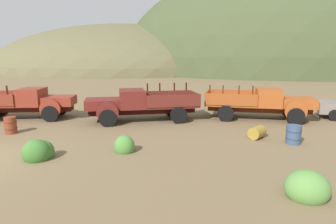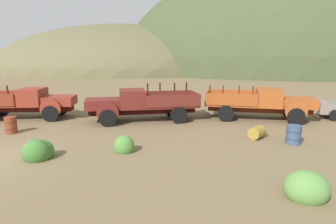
{
  "view_description": "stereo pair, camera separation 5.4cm",
  "coord_description": "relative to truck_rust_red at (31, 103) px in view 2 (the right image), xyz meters",
  "views": [
    {
      "loc": [
        7.97,
        -9.19,
        3.79
      ],
      "look_at": [
        6.6,
        5.04,
        1.0
      ],
      "focal_mm": 30.27,
      "sensor_mm": 36.0,
      "label": 1
    },
    {
      "loc": [
        8.03,
        -9.19,
        3.79
      ],
      "look_at": [
        6.6,
        5.04,
        1.0
      ],
      "focal_mm": 30.27,
      "sensor_mm": 36.0,
      "label": 2
    }
  ],
  "objects": [
    {
      "name": "bush_front_right",
      "position": [
        4.33,
        -6.77,
        -0.74
      ],
      "size": [
        1.08,
        1.07,
        1.0
      ],
      "color": "#3D702D",
      "rests_on": "ground"
    },
    {
      "name": "hill_far_left",
      "position": [
        -10.8,
        69.92,
        -1.0
      ],
      "size": [
        73.09,
        76.19,
        25.93
      ],
      "primitive_type": "ellipsoid",
      "color": "brown",
      "rests_on": "ground"
    },
    {
      "name": "truck_oxblood",
      "position": [
        6.61,
        -0.1,
        0.02
      ],
      "size": [
        6.89,
        3.92,
        2.16
      ],
      "rotation": [
        0.0,
        0.0,
        3.43
      ],
      "color": "black",
      "rests_on": "ground"
    },
    {
      "name": "oil_drum_tipped",
      "position": [
        13.1,
        -3.17,
        -0.71
      ],
      "size": [
        0.95,
        1.0,
        0.57
      ],
      "color": "olive",
      "rests_on": "ground"
    },
    {
      "name": "truck_oxide_orange",
      "position": [
        14.5,
        1.19,
        0.01
      ],
      "size": [
        6.6,
        3.13,
        2.16
      ],
      "rotation": [
        0.0,
        0.0,
        -0.12
      ],
      "color": "#51220D",
      "rests_on": "ground"
    },
    {
      "name": "truck_rust_red",
      "position": [
        0.0,
        0.0,
        0.0
      ],
      "size": [
        6.41,
        3.09,
        2.16
      ],
      "rotation": [
        0.0,
        0.0,
        0.17
      ],
      "color": "#42140D",
      "rests_on": "ground"
    },
    {
      "name": "oil_drum_by_truck",
      "position": [
        0.97,
        -3.46,
        -0.57
      ],
      "size": [
        0.61,
        0.61,
        0.85
      ],
      "color": "brown",
      "rests_on": "ground"
    },
    {
      "name": "bush_front_left",
      "position": [
        13.26,
        -8.86,
        -0.75
      ],
      "size": [
        1.21,
        1.16,
        1.0
      ],
      "color": "#5B8E42",
      "rests_on": "ground"
    },
    {
      "name": "bush_between_trucks",
      "position": [
        7.32,
        -5.69,
        -0.78
      ],
      "size": [
        0.84,
        0.75,
        0.9
      ],
      "color": "#4C8438",
      "rests_on": "ground"
    },
    {
      "name": "oil_drum_foreground",
      "position": [
        14.53,
        -3.86,
        -0.58
      ],
      "size": [
        0.68,
        0.68,
        0.84
      ],
      "color": "#384C6B",
      "rests_on": "ground"
    },
    {
      "name": "hill_center",
      "position": [
        32.33,
        68.39,
        -1.0
      ],
      "size": [
        87.5,
        78.39,
        55.06
      ],
      "primitive_type": "ellipsoid",
      "color": "#424C2D",
      "rests_on": "ground"
    }
  ]
}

